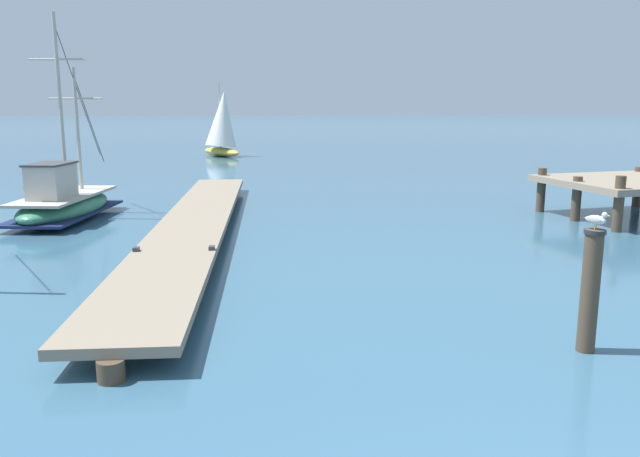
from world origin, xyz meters
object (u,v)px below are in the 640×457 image
(fishing_boat_1, at_px, (63,202))
(perched_seagull, at_px, (596,219))
(distant_sailboat, at_px, (222,124))
(mooring_piling, at_px, (590,289))

(fishing_boat_1, relative_size, perched_seagull, 17.91)
(fishing_boat_1, bearing_deg, perched_seagull, -49.62)
(perched_seagull, relative_size, distant_sailboat, 0.07)
(mooring_piling, distance_m, distant_sailboat, 36.25)
(distant_sailboat, bearing_deg, mooring_piling, -81.00)
(perched_seagull, distance_m, distant_sailboat, 36.23)
(fishing_boat_1, bearing_deg, mooring_piling, -49.63)
(fishing_boat_1, height_order, mooring_piling, fishing_boat_1)
(fishing_boat_1, xyz_separation_m, mooring_piling, (10.25, -12.05, 0.37))
(mooring_piling, bearing_deg, perched_seagull, 121.22)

